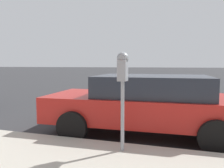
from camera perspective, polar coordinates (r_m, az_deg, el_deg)
ground_plane at (r=6.20m, az=12.71°, el=-9.78°), size 220.00×220.00×0.00m
parking_meter at (r=3.53m, az=2.80°, el=2.16°), size 0.21×0.19×1.63m
car_red at (r=5.01m, az=8.88°, el=-4.84°), size 2.13×4.42×1.34m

